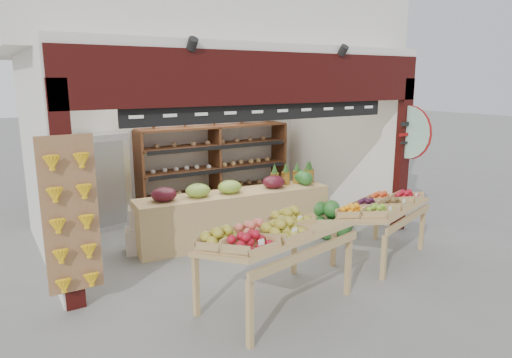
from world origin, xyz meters
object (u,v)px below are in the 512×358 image
object	(u,v)px
refrigerator	(105,180)
display_table_right	(382,207)
back_shelving	(215,150)
watermelon_pile	(330,222)
cardboard_stack	(157,234)
mid_counter	(235,214)
display_table_left	(267,236)

from	to	relation	value
refrigerator	display_table_right	world-z (taller)	refrigerator
back_shelving	refrigerator	bearing A→B (deg)	-178.30
back_shelving	watermelon_pile	size ratio (longest dim) A/B	3.96
cardboard_stack	watermelon_pile	size ratio (longest dim) A/B	1.35
display_table_right	watermelon_pile	size ratio (longest dim) A/B	2.15
cardboard_stack	mid_counter	world-z (taller)	mid_counter
back_shelving	display_table_right	world-z (taller)	back_shelving
back_shelving	cardboard_stack	distance (m)	2.71
mid_counter	display_table_left	xyz separation A→B (m)	(-0.81, -2.22, 0.43)
mid_counter	cardboard_stack	bearing A→B (deg)	168.60
back_shelving	cardboard_stack	size ratio (longest dim) A/B	2.93
refrigerator	mid_counter	world-z (taller)	refrigerator
display_table_right	watermelon_pile	distance (m)	1.36
back_shelving	display_table_left	world-z (taller)	back_shelving
display_table_left	watermelon_pile	distance (m)	2.97
display_table_left	watermelon_pile	bearing A→B (deg)	34.56
mid_counter	display_table_left	world-z (taller)	display_table_left
back_shelving	mid_counter	bearing A→B (deg)	-107.78
mid_counter	display_table_left	distance (m)	2.41
back_shelving	display_table_right	bearing A→B (deg)	-77.27
display_table_left	watermelon_pile	world-z (taller)	display_table_left
cardboard_stack	display_table_left	size ratio (longest dim) A/B	0.56
watermelon_pile	mid_counter	bearing A→B (deg)	159.54
display_table_left	display_table_right	bearing A→B (deg)	10.12
cardboard_stack	mid_counter	bearing A→B (deg)	-11.40
refrigerator	display_table_left	distance (m)	4.19
mid_counter	refrigerator	bearing A→B (deg)	130.64
back_shelving	display_table_right	size ratio (longest dim) A/B	1.84
mid_counter	watermelon_pile	world-z (taller)	mid_counter
cardboard_stack	watermelon_pile	distance (m)	2.95
refrigerator	mid_counter	distance (m)	2.52
refrigerator	watermelon_pile	size ratio (longest dim) A/B	2.09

